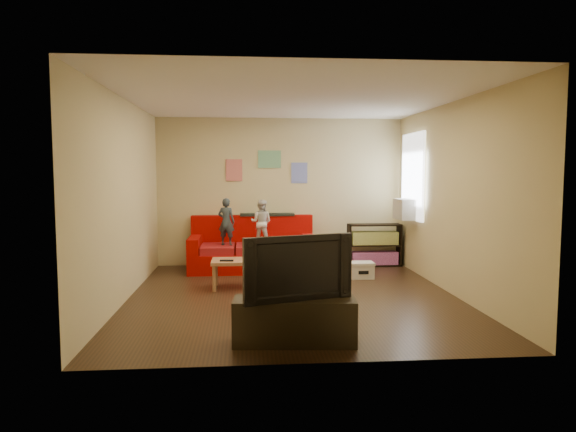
{
  "coord_description": "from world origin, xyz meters",
  "views": [
    {
      "loc": [
        -0.65,
        -6.96,
        1.73
      ],
      "look_at": [
        0.0,
        0.8,
        1.05
      ],
      "focal_mm": 32.0,
      "sensor_mm": 36.0,
      "label": 1
    }
  ],
  "objects": [
    {
      "name": "tissue",
      "position": [
        0.1,
        0.8,
        0.05
      ],
      "size": [
        0.13,
        0.13,
        0.11
      ],
      "primitive_type": "sphere",
      "rotation": [
        0.0,
        0.0,
        -0.35
      ],
      "color": "white",
      "rests_on": "ground"
    },
    {
      "name": "sofa",
      "position": [
        -0.52,
        2.03,
        0.32
      ],
      "size": [
        2.19,
        1.01,
        0.96
      ],
      "color": "#9E0701",
      "rests_on": "ground"
    },
    {
      "name": "file_box",
      "position": [
        1.23,
        1.12,
        0.13
      ],
      "size": [
        0.38,
        0.29,
        0.26
      ],
      "color": "silver",
      "rests_on": "ground"
    },
    {
      "name": "artwork_left",
      "position": [
        -0.85,
        2.48,
        1.75
      ],
      "size": [
        0.3,
        0.01,
        0.4
      ],
      "primitive_type": "cube",
      "color": "#D87266",
      "rests_on": "room_shell"
    },
    {
      "name": "remote",
      "position": [
        -0.92,
        0.45,
        0.44
      ],
      "size": [
        0.2,
        0.06,
        0.02
      ],
      "primitive_type": "cube",
      "rotation": [
        0.0,
        0.0,
        -0.08
      ],
      "color": "black",
      "rests_on": "coffee_table"
    },
    {
      "name": "artwork_center",
      "position": [
        -0.2,
        2.48,
        1.95
      ],
      "size": [
        0.42,
        0.01,
        0.32
      ],
      "primitive_type": "cube",
      "color": "#72B27F",
      "rests_on": "room_shell"
    },
    {
      "name": "window",
      "position": [
        2.22,
        1.65,
        1.64
      ],
      "size": [
        0.04,
        1.08,
        1.48
      ],
      "primitive_type": "cube",
      "color": "white",
      "rests_on": "room_shell"
    },
    {
      "name": "child_b",
      "position": [
        -0.38,
        1.86,
        0.85
      ],
      "size": [
        0.45,
        0.4,
        0.78
      ],
      "primitive_type": "imported",
      "rotation": [
        0.0,
        0.0,
        2.83
      ],
      "color": "silver",
      "rests_on": "sofa"
    },
    {
      "name": "room_shell",
      "position": [
        0.0,
        0.0,
        1.35
      ],
      "size": [
        4.52,
        5.02,
        2.72
      ],
      "color": "#372415",
      "rests_on": "ground"
    },
    {
      "name": "television",
      "position": [
        -0.16,
        -1.94,
        0.79
      ],
      "size": [
        1.13,
        0.47,
        0.65
      ],
      "primitive_type": "imported",
      "rotation": [
        0.0,
        0.0,
        0.29
      ],
      "color": "black",
      "rests_on": "tv_stand"
    },
    {
      "name": "tv_stand",
      "position": [
        -0.16,
        -1.94,
        0.23
      ],
      "size": [
        1.25,
        0.51,
        0.46
      ],
      "primitive_type": "cube",
      "rotation": [
        0.0,
        0.0,
        -0.08
      ],
      "color": "#30271A",
      "rests_on": "ground"
    },
    {
      "name": "bookshelf",
      "position": [
        1.7,
        2.18,
        0.34
      ],
      "size": [
        0.96,
        0.29,
        0.77
      ],
      "color": "black",
      "rests_on": "ground"
    },
    {
      "name": "artwork_right",
      "position": [
        0.35,
        2.48,
        1.7
      ],
      "size": [
        0.3,
        0.01,
        0.38
      ],
      "primitive_type": "cube",
      "color": "#727FCC",
      "rests_on": "room_shell"
    },
    {
      "name": "coffee_table",
      "position": [
        -0.67,
        0.57,
        0.37
      ],
      "size": [
        0.95,
        0.52,
        0.43
      ],
      "color": "#AD764F",
      "rests_on": "ground"
    },
    {
      "name": "game_controller",
      "position": [
        -0.47,
        0.62,
        0.44
      ],
      "size": [
        0.14,
        0.06,
        0.03
      ],
      "primitive_type": "cube",
      "rotation": [
        0.0,
        0.0,
        0.16
      ],
      "color": "silver",
      "rests_on": "coffee_table"
    },
    {
      "name": "ac_unit",
      "position": [
        2.1,
        1.65,
        1.08
      ],
      "size": [
        0.28,
        0.55,
        0.35
      ],
      "primitive_type": "cube",
      "color": "#B7B2A3",
      "rests_on": "window"
    },
    {
      "name": "child_a",
      "position": [
        -0.98,
        1.86,
        0.87
      ],
      "size": [
        0.34,
        0.28,
        0.81
      ],
      "primitive_type": "imported",
      "rotation": [
        0.0,
        0.0,
        2.81
      ],
      "color": "#2C363C",
      "rests_on": "sofa"
    }
  ]
}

